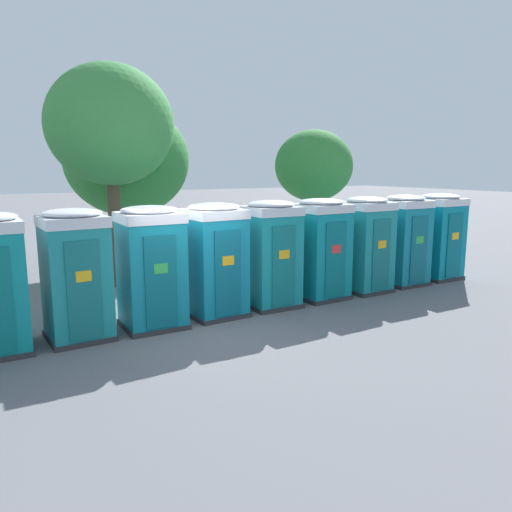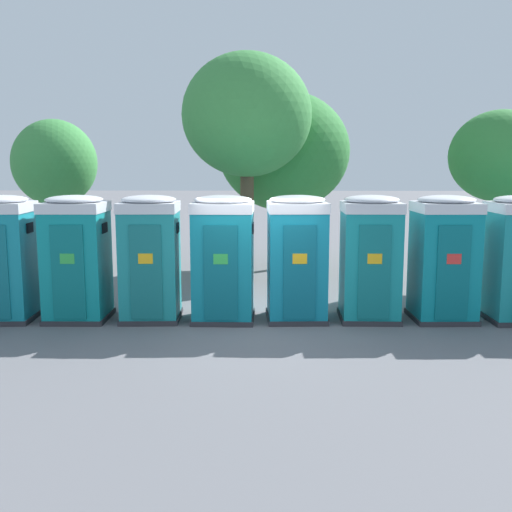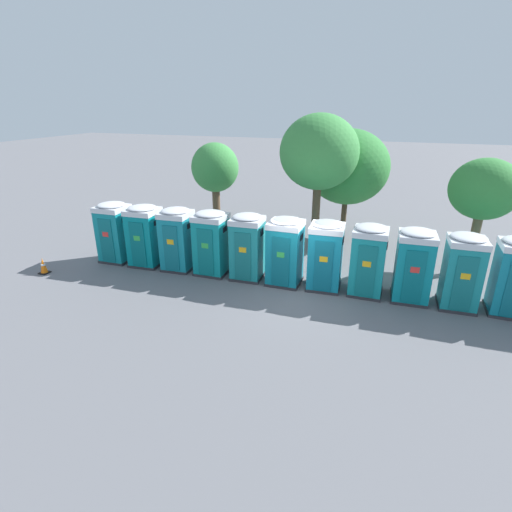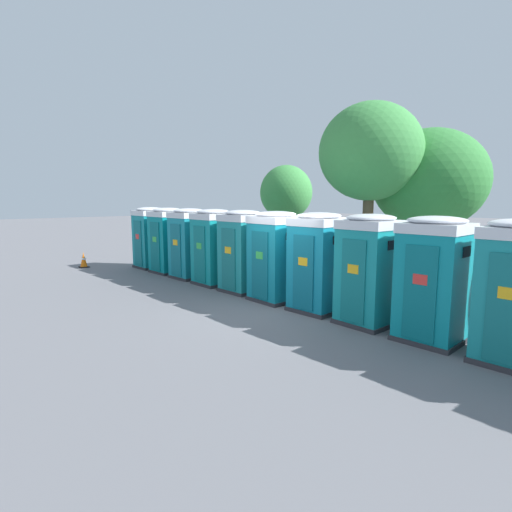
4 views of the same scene
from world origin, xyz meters
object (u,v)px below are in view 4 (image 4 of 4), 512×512
Objects in this scene: portapotty_5 at (275,256)px; portapotty_6 at (318,262)px; street_tree_1 at (370,153)px; portapotty_1 at (168,240)px; street_tree_3 at (286,193)px; portapotty_4 at (243,251)px; portapotty_8 at (433,279)px; portapotty_2 at (189,243)px; street_tree_2 at (429,180)px; portapotty_0 at (151,237)px; traffic_cone at (84,260)px; portapotty_7 at (369,269)px; portapotty_3 at (214,247)px.

portapotty_5 and portapotty_6 have the same top height.
portapotty_5 is 0.42× the size of street_tree_1.
portapotty_6 is at bearing 1.56° from portapotty_1.
street_tree_3 reaches higher than portapotty_5.
portapotty_4 is 5.94m from portapotty_8.
street_tree_2 reaches higher than portapotty_2.
portapotty_4 is at bearing -178.93° from portapotty_6.
portapotty_0 is 1.00× the size of portapotty_1.
traffic_cone is at bearing -163.57° from portapotty_4.
portapotty_6 is at bearing 3.13° from portapotty_5.
portapotty_7 is at bearing 11.05° from traffic_cone.
street_tree_2 is at bearing 77.59° from portapotty_5.
portapotty_2 is (1.48, 0.05, 0.00)m from portapotty_1.
street_tree_1 is (3.30, 4.01, 3.10)m from portapotty_3.
portapotty_6 is 0.48× the size of street_tree_2.
portapotty_7 is 0.48× the size of street_tree_2.
street_tree_2 is at bearing 35.36° from portapotty_0.
portapotty_0 and portapotty_5 have the same top height.
portapotty_6 is at bearing 1.49° from portapotty_2.
portapotty_6 is 3.97× the size of traffic_cone.
portapotty_4 is 8.22m from traffic_cone.
portapotty_2 is 1.00× the size of portapotty_7.
street_tree_2 reaches higher than portapotty_6.
traffic_cone is at bearing -131.27° from portapotty_0.
portapotty_4 is at bearing -56.00° from street_tree_3.
portapotty_1 is at bearing -178.14° from portapotty_2.
portapotty_2 is at bearing 24.44° from traffic_cone.
portapotty_2 is 7.00m from street_tree_1.
portapotty_8 is 0.57× the size of street_tree_3.
street_tree_2 reaches higher than portapotty_3.
portapotty_7 is at bearing 1.33° from portapotty_3.
traffic_cone is (-9.32, -2.28, -0.97)m from portapotty_5.
street_tree_1 is at bearing 85.28° from portapotty_5.
portapotty_4 is 0.42× the size of street_tree_1.
portapotty_2 and portapotty_5 have the same top height.
portapotty_0 is 1.00× the size of portapotty_2.
portapotty_8 is at bearing 1.25° from portapotty_2.
portapotty_3 and portapotty_5 have the same top height.
traffic_cone is (-4.87, -2.21, -0.97)m from portapotty_2.
portapotty_0 is 7.42m from portapotty_5.
portapotty_6 is 0.57× the size of street_tree_3.
portapotty_1 reaches higher than traffic_cone.
portapotty_0 is at bearing -178.73° from portapotty_3.
portapotty_1 is at bearing -178.83° from portapotty_5.
portapotty_4 is at bearing -114.97° from street_tree_2.
street_tree_2 is 6.81m from street_tree_3.
portapotty_0 is 11.87m from portapotty_8.
portapotty_0 is at bearing -178.57° from portapotty_4.
portapotty_5 is (4.45, 0.07, -0.00)m from portapotty_2.
street_tree_1 is at bearing 50.60° from portapotty_3.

